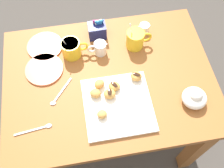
% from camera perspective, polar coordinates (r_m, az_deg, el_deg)
% --- Properties ---
extents(ground_plane, '(8.00, 8.00, 0.00)m').
position_cam_1_polar(ground_plane, '(1.94, -0.41, -9.82)').
color(ground_plane, '#423D38').
extents(dining_table, '(1.01, 0.75, 0.74)m').
position_cam_1_polar(dining_table, '(1.39, -0.56, -1.68)').
color(dining_table, '#935628').
rests_on(dining_table, ground_plane).
extents(pastry_plate_square, '(0.30, 0.30, 0.02)m').
position_cam_1_polar(pastry_plate_square, '(1.19, 1.29, -4.60)').
color(pastry_plate_square, white).
rests_on(pastry_plate_square, dining_table).
extents(coffee_mug_yellow_left, '(0.13, 0.09, 0.14)m').
position_cam_1_polar(coffee_mug_yellow_left, '(1.32, -8.79, 7.70)').
color(coffee_mug_yellow_left, yellow).
rests_on(coffee_mug_yellow_left, dining_table).
extents(coffee_mug_yellow_right, '(0.13, 0.09, 0.15)m').
position_cam_1_polar(coffee_mug_yellow_right, '(1.34, 5.16, 9.75)').
color(coffee_mug_yellow_right, yellow).
rests_on(coffee_mug_yellow_right, dining_table).
extents(cream_pitcher_white, '(0.10, 0.06, 0.07)m').
position_cam_1_polar(cream_pitcher_white, '(1.32, -2.65, 7.85)').
color(cream_pitcher_white, white).
rests_on(cream_pitcher_white, dining_table).
extents(sugar_caddy, '(0.09, 0.07, 0.11)m').
position_cam_1_polar(sugar_caddy, '(1.38, -3.25, 11.55)').
color(sugar_caddy, '#191E51').
rests_on(sugar_caddy, dining_table).
extents(ice_cream_bowl, '(0.11, 0.11, 0.08)m').
position_cam_1_polar(ice_cream_bowl, '(1.23, 17.50, -2.80)').
color(ice_cream_bowl, white).
rests_on(ice_cream_bowl, dining_table).
extents(chocolate_sauce_pitcher, '(0.09, 0.05, 0.06)m').
position_cam_1_polar(chocolate_sauce_pitcher, '(1.42, 6.95, 11.95)').
color(chocolate_sauce_pitcher, white).
rests_on(chocolate_sauce_pitcher, dining_table).
extents(saucer_coral_left, '(0.18, 0.18, 0.01)m').
position_cam_1_polar(saucer_coral_left, '(1.33, -14.52, 3.09)').
color(saucer_coral_left, '#E5704C').
rests_on(saucer_coral_left, dining_table).
extents(saucer_coral_right, '(0.18, 0.18, 0.01)m').
position_cam_1_polar(saucer_coral_right, '(1.41, -14.37, 7.97)').
color(saucer_coral_right, '#E5704C').
rests_on(saucer_coral_right, dining_table).
extents(loose_spoon_near_saucer, '(0.11, 0.13, 0.01)m').
position_cam_1_polar(loose_spoon_near_saucer, '(1.24, -11.44, -2.36)').
color(loose_spoon_near_saucer, silver).
rests_on(loose_spoon_near_saucer, dining_table).
extents(loose_spoon_by_plate, '(0.16, 0.03, 0.01)m').
position_cam_1_polar(loose_spoon_by_plate, '(1.20, -15.84, -9.34)').
color(loose_spoon_by_plate, silver).
rests_on(loose_spoon_by_plate, dining_table).
extents(beignet_0, '(0.06, 0.06, 0.04)m').
position_cam_1_polar(beignet_0, '(1.18, -0.50, -2.17)').
color(beignet_0, '#D19347').
rests_on(beignet_0, pastry_plate_square).
extents(chocolate_drizzle_0, '(0.02, 0.04, 0.00)m').
position_cam_1_polar(chocolate_drizzle_0, '(1.16, -0.51, -1.72)').
color(chocolate_drizzle_0, black).
rests_on(chocolate_drizzle_0, beignet_0).
extents(beignet_1, '(0.07, 0.07, 0.04)m').
position_cam_1_polar(beignet_1, '(1.21, -2.77, 0.01)').
color(beignet_1, '#D19347').
rests_on(beignet_1, pastry_plate_square).
extents(beignet_2, '(0.05, 0.05, 0.03)m').
position_cam_1_polar(beignet_2, '(1.15, -2.17, -6.59)').
color(beignet_2, '#D19347').
rests_on(beignet_2, pastry_plate_square).
extents(beignet_3, '(0.07, 0.07, 0.03)m').
position_cam_1_polar(beignet_3, '(1.20, 0.52, -0.50)').
color(beignet_3, '#D19347').
rests_on(beignet_3, pastry_plate_square).
extents(chocolate_drizzle_3, '(0.04, 0.04, 0.00)m').
position_cam_1_polar(chocolate_drizzle_3, '(1.19, 0.53, -0.09)').
color(chocolate_drizzle_3, black).
rests_on(chocolate_drizzle_3, beignet_3).
extents(beignet_4, '(0.07, 0.06, 0.04)m').
position_cam_1_polar(beignet_4, '(1.19, -3.61, -2.07)').
color(beignet_4, '#D19347').
rests_on(beignet_4, pastry_plate_square).
extents(beignet_5, '(0.07, 0.07, 0.04)m').
position_cam_1_polar(beignet_5, '(1.23, 5.30, 1.65)').
color(beignet_5, '#D19347').
rests_on(beignet_5, pastry_plate_square).
extents(chocolate_drizzle_5, '(0.04, 0.03, 0.00)m').
position_cam_1_polar(chocolate_drizzle_5, '(1.22, 5.37, 2.12)').
color(chocolate_drizzle_5, black).
rests_on(chocolate_drizzle_5, beignet_5).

